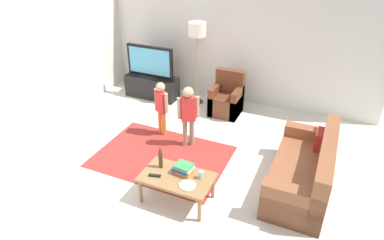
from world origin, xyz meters
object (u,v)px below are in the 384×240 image
at_px(bottle, 161,159).
at_px(tv_remote, 155,176).
at_px(soda_can, 201,175).
at_px(tv, 150,62).
at_px(plate, 188,185).
at_px(tv_stand, 152,87).
at_px(floor_lamp, 197,34).
at_px(child_near_tv, 161,104).
at_px(armchair, 227,100).
at_px(child_center, 188,111).
at_px(coffee_table, 177,179).
at_px(couch, 307,173).
at_px(book_stack, 184,169).

bearing_deg(bottle, tv_remote, -84.81).
xyz_separation_m(tv_remote, soda_can, (0.60, 0.22, 0.05)).
relative_size(tv, plate, 5.00).
height_order(tv_stand, bottle, bottle).
bearing_deg(tv, floor_lamp, 9.33).
distance_m(child_near_tv, soda_can, 1.97).
bearing_deg(armchair, tv_stand, 178.76).
bearing_deg(child_center, tv_remote, -83.68).
height_order(floor_lamp, tv_remote, floor_lamp).
bearing_deg(coffee_table, tv_stand, 125.56).
height_order(tv_stand, tv, tv).
relative_size(tv_stand, plate, 5.45).
xyz_separation_m(coffee_table, bottle, (-0.30, 0.10, 0.19)).
distance_m(couch, child_center, 2.14).
bearing_deg(coffee_table, armchair, 94.60).
bearing_deg(plate, armchair, 98.65).
distance_m(tv, bottle, 3.26).
bearing_deg(armchair, child_near_tv, -122.21).
distance_m(armchair, child_near_tv, 1.58).
distance_m(armchair, book_stack, 2.73).
distance_m(floor_lamp, plate, 3.54).
bearing_deg(tv_stand, couch, -27.05).
height_order(tv_remote, plate, plate).
bearing_deg(soda_can, plate, -114.38).
xyz_separation_m(floor_lamp, child_near_tv, (-0.06, -1.50, -0.91)).
distance_m(book_stack, tv_remote, 0.41).
bearing_deg(child_near_tv, child_center, -13.71).
xyz_separation_m(book_stack, soda_can, (0.27, -0.02, -0.01)).
relative_size(tv, bottle, 3.32).
bearing_deg(book_stack, child_near_tv, 128.34).
xyz_separation_m(armchair, bottle, (-0.07, -2.72, 0.26)).
bearing_deg(tv, coffee_table, -54.24).
bearing_deg(armchair, floor_lamp, 165.96).
xyz_separation_m(coffee_table, soda_can, (0.32, 0.10, 0.11)).
bearing_deg(child_center, plate, -65.86).
bearing_deg(soda_can, tv_stand, 130.58).
relative_size(bottle, plate, 1.51).
xyz_separation_m(floor_lamp, plate, (1.21, -3.13, -1.12)).
bearing_deg(child_center, armchair, 81.54).
bearing_deg(book_stack, soda_can, -3.21).
xyz_separation_m(floor_lamp, bottle, (0.69, -2.91, -0.98)).
relative_size(tv, armchair, 1.22).
distance_m(book_stack, soda_can, 0.27).
distance_m(tv_stand, soda_can, 3.64).
bearing_deg(bottle, armchair, 88.46).
bearing_deg(book_stack, tv_stand, 127.36).
height_order(tv, child_near_tv, tv).
bearing_deg(book_stack, coffee_table, -113.96).
relative_size(floor_lamp, child_near_tv, 1.70).
height_order(child_center, book_stack, child_center).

